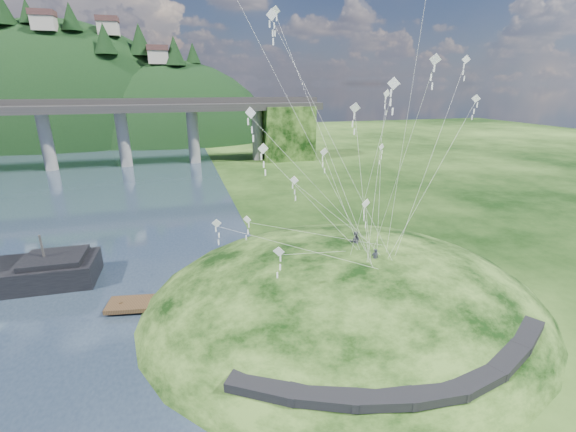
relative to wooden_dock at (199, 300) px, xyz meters
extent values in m
plane|color=black|center=(4.28, -4.91, -0.48)|extent=(320.00, 320.00, 0.00)
ellipsoid|color=black|center=(12.28, -2.91, -1.98)|extent=(36.00, 32.00, 13.00)
cube|color=black|center=(2.78, -12.91, 1.55)|extent=(4.32, 3.62, 0.71)
cube|color=black|center=(5.78, -14.56, 1.61)|extent=(4.10, 2.97, 0.61)
cube|color=black|center=(8.78, -15.56, 1.60)|extent=(3.85, 2.37, 0.62)
cube|color=black|center=(11.78, -16.01, 1.56)|extent=(3.62, 1.83, 0.66)
cube|color=black|center=(14.78, -15.81, 1.57)|extent=(3.82, 2.27, 0.68)
cube|color=black|center=(17.78, -14.86, 1.66)|extent=(4.11, 2.97, 0.71)
cube|color=black|center=(20.78, -13.31, 1.69)|extent=(4.26, 3.43, 0.66)
cylinder|color=gray|center=(-27.72, 65.09, 6.02)|extent=(2.60, 2.60, 13.00)
cylinder|color=gray|center=(-12.22, 65.09, 6.02)|extent=(2.60, 2.60, 13.00)
cylinder|color=gray|center=(3.28, 65.09, 6.02)|extent=(2.60, 2.60, 13.00)
cylinder|color=gray|center=(18.78, 65.09, 6.02)|extent=(2.60, 2.60, 13.00)
cube|color=black|center=(26.28, 65.09, 6.02)|extent=(12.00, 11.00, 13.00)
ellipsoid|color=black|center=(-35.72, 121.09, -6.48)|extent=(96.00, 68.00, 88.00)
ellipsoid|color=black|center=(-0.72, 113.09, -10.48)|extent=(76.00, 56.00, 72.00)
cone|color=black|center=(-38.59, 109.16, 37.41)|extent=(4.97, 4.97, 6.54)
cone|color=black|center=(-27.12, 107.14, 36.20)|extent=(5.83, 5.83, 7.67)
cone|color=black|center=(-18.17, 102.18, 30.11)|extent=(6.47, 6.47, 8.51)
cone|color=black|center=(-8.94, 109.08, 30.76)|extent=(7.13, 7.13, 9.38)
cone|color=black|center=(1.16, 104.13, 27.39)|extent=(6.56, 6.56, 8.63)
cone|color=black|center=(7.05, 109.72, 27.20)|extent=(4.88, 4.88, 6.42)
cube|color=#C0B2A4|center=(-33.72, 105.09, 33.80)|extent=(6.00, 5.00, 4.00)
cube|color=#51302E|center=(-33.72, 105.09, 36.50)|extent=(6.40, 5.40, 1.60)
cube|color=#C0B2A4|center=(-17.72, 111.09, 33.70)|extent=(6.00, 5.00, 4.00)
cube|color=#51302E|center=(-17.72, 111.09, 36.40)|extent=(6.40, 5.40, 1.60)
cube|color=#C0B2A4|center=(-3.72, 105.09, 25.40)|extent=(6.00, 5.00, 4.00)
cube|color=#51302E|center=(-3.72, 105.09, 28.10)|extent=(6.40, 5.40, 1.60)
cube|color=black|center=(-12.75, 7.93, 2.05)|extent=(5.36, 4.51, 0.52)
cylinder|color=#2D2B2B|center=(-13.62, 7.95, 3.18)|extent=(0.21, 0.21, 2.61)
cube|color=#372516|center=(0.00, 0.00, 0.01)|extent=(15.40, 4.81, 0.38)
cylinder|color=#372516|center=(-6.43, 1.05, -0.26)|extent=(0.33, 0.33, 1.09)
cylinder|color=#372516|center=(-3.22, 0.52, -0.26)|extent=(0.33, 0.33, 1.09)
cylinder|color=#372516|center=(0.00, 0.00, -0.26)|extent=(0.33, 0.33, 1.09)
cylinder|color=#372516|center=(3.22, -0.52, -0.26)|extent=(0.33, 0.33, 1.09)
cylinder|color=#372516|center=(6.43, -1.05, -0.26)|extent=(0.33, 0.33, 1.09)
imported|color=#272834|center=(13.79, -4.97, 5.23)|extent=(0.64, 0.49, 1.57)
imported|color=#272834|center=(13.67, -1.53, 5.44)|extent=(1.11, 0.98, 1.93)
cube|color=white|center=(12.24, -3.07, 15.99)|extent=(0.83, 0.30, 0.80)
cube|color=white|center=(12.24, -3.07, 15.40)|extent=(0.11, 0.04, 0.48)
cube|color=white|center=(12.24, -3.07, 14.82)|extent=(0.11, 0.04, 0.48)
cube|color=white|center=(12.24, -3.07, 14.23)|extent=(0.11, 0.04, 0.48)
cube|color=white|center=(18.79, 3.94, 16.78)|extent=(0.80, 0.28, 0.81)
cube|color=white|center=(18.79, 3.94, 16.20)|extent=(0.10, 0.07, 0.48)
cube|color=white|center=(18.79, 3.94, 15.62)|extent=(0.10, 0.07, 0.48)
cube|color=white|center=(18.79, 3.94, 15.03)|extent=(0.10, 0.07, 0.48)
cube|color=white|center=(8.86, 1.13, 9.76)|extent=(0.63, 0.54, 0.77)
cube|color=white|center=(8.86, 1.13, 9.21)|extent=(0.10, 0.06, 0.46)
cube|color=white|center=(8.86, 1.13, 8.65)|extent=(0.10, 0.06, 0.46)
cube|color=white|center=(8.86, 1.13, 8.09)|extent=(0.10, 0.06, 0.46)
cube|color=white|center=(13.58, -10.13, 18.95)|extent=(0.63, 0.27, 0.64)
cube|color=white|center=(13.58, -10.13, 18.48)|extent=(0.09, 0.02, 0.39)
cube|color=white|center=(13.58, -10.13, 18.01)|extent=(0.09, 0.02, 0.39)
cube|color=white|center=(13.58, -10.13, 17.54)|extent=(0.09, 0.02, 0.39)
cube|color=white|center=(5.19, -3.27, 13.32)|extent=(0.81, 0.22, 0.82)
cube|color=white|center=(5.19, -3.27, 12.73)|extent=(0.11, 0.06, 0.48)
cube|color=white|center=(5.19, -3.27, 12.15)|extent=(0.11, 0.06, 0.48)
cube|color=white|center=(5.19, -3.27, 11.57)|extent=(0.11, 0.06, 0.48)
cube|color=white|center=(11.51, 1.05, 12.10)|extent=(0.78, 0.28, 0.76)
cube|color=white|center=(11.51, 1.05, 11.54)|extent=(0.10, 0.07, 0.46)
cube|color=white|center=(11.51, 1.05, 10.98)|extent=(0.10, 0.07, 0.46)
cube|color=white|center=(11.51, 1.05, 10.42)|extent=(0.10, 0.07, 0.46)
cube|color=white|center=(11.24, -9.88, 17.69)|extent=(0.55, 0.51, 0.70)
cube|color=white|center=(11.24, -9.88, 17.18)|extent=(0.09, 0.06, 0.42)
cube|color=white|center=(11.24, -9.88, 16.67)|extent=(0.09, 0.06, 0.42)
cube|color=white|center=(11.24, -9.88, 16.16)|extent=(0.09, 0.06, 0.42)
cube|color=white|center=(4.54, 0.81, 6.66)|extent=(0.63, 0.51, 0.76)
cube|color=white|center=(4.54, 0.81, 6.11)|extent=(0.10, 0.06, 0.45)
cube|color=white|center=(4.54, 0.81, 5.57)|extent=(0.10, 0.06, 0.45)
cube|color=white|center=(4.54, 0.81, 5.02)|extent=(0.10, 0.06, 0.45)
cube|color=white|center=(3.40, -8.37, 16.16)|extent=(0.54, 0.45, 0.66)
cube|color=white|center=(3.40, -8.37, 15.68)|extent=(0.08, 0.05, 0.39)
cube|color=white|center=(3.40, -8.37, 15.21)|extent=(0.08, 0.05, 0.39)
cube|color=white|center=(3.40, -8.37, 14.74)|extent=(0.08, 0.05, 0.39)
cube|color=white|center=(6.19, -2.17, 22.03)|extent=(0.67, 0.46, 0.76)
cube|color=white|center=(6.19, -2.17, 21.48)|extent=(0.10, 0.05, 0.45)
cube|color=white|center=(6.19, -2.17, 20.93)|extent=(0.10, 0.05, 0.45)
cube|color=white|center=(6.19, -2.17, 20.39)|extent=(0.10, 0.05, 0.45)
cube|color=white|center=(20.27, 6.74, 11.31)|extent=(0.74, 0.26, 0.75)
cube|color=white|center=(20.27, 6.74, 10.77)|extent=(0.09, 0.07, 0.44)
cube|color=white|center=(20.27, 6.74, 10.23)|extent=(0.09, 0.07, 0.44)
cube|color=white|center=(20.27, 6.74, 9.69)|extent=(0.09, 0.07, 0.44)
cube|color=white|center=(8.35, 5.19, 23.51)|extent=(0.82, 0.29, 0.79)
cube|color=white|center=(8.35, 5.19, 22.93)|extent=(0.11, 0.06, 0.48)
cube|color=white|center=(8.35, 5.19, 22.35)|extent=(0.11, 0.06, 0.48)
cube|color=white|center=(8.35, 5.19, 21.77)|extent=(0.11, 0.06, 0.48)
cube|color=white|center=(12.07, -6.09, 9.50)|extent=(0.77, 0.31, 0.79)
cube|color=white|center=(12.07, -6.09, 8.93)|extent=(0.10, 0.08, 0.47)
cube|color=white|center=(12.07, -6.09, 8.36)|extent=(0.10, 0.08, 0.47)
cube|color=white|center=(12.07, -6.09, 7.79)|extent=(0.10, 0.08, 0.47)
cube|color=white|center=(22.01, -2.34, 19.50)|extent=(0.46, 0.54, 0.66)
cube|color=white|center=(22.01, -2.34, 19.02)|extent=(0.08, 0.06, 0.39)
cube|color=white|center=(22.01, -2.34, 18.54)|extent=(0.08, 0.06, 0.39)
cube|color=white|center=(22.01, -2.34, 18.07)|extent=(0.08, 0.06, 0.39)
cube|color=white|center=(21.96, -4.12, 16.58)|extent=(0.53, 0.45, 0.65)
cube|color=white|center=(21.96, -4.12, 16.11)|extent=(0.09, 0.05, 0.39)
cube|color=white|center=(21.96, -4.12, 15.64)|extent=(0.09, 0.05, 0.39)
cube|color=white|center=(21.96, -4.12, 15.17)|extent=(0.09, 0.05, 0.39)
cube|color=white|center=(1.71, -2.05, 7.60)|extent=(0.73, 0.24, 0.72)
cube|color=white|center=(1.71, -2.05, 7.08)|extent=(0.10, 0.03, 0.43)
cube|color=white|center=(1.71, -2.05, 6.56)|extent=(0.10, 0.03, 0.43)
cube|color=white|center=(1.71, -2.05, 6.04)|extent=(0.10, 0.03, 0.43)
cube|color=white|center=(5.03, -8.05, 7.44)|extent=(0.70, 0.38, 0.75)
cube|color=white|center=(5.03, -8.05, 6.90)|extent=(0.10, 0.04, 0.44)
cube|color=white|center=(5.03, -8.05, 6.36)|extent=(0.10, 0.04, 0.44)
cube|color=white|center=(5.03, -8.05, 5.82)|extent=(0.10, 0.04, 0.44)
camera|label=1|loc=(-0.67, -30.01, 17.66)|focal=24.00mm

